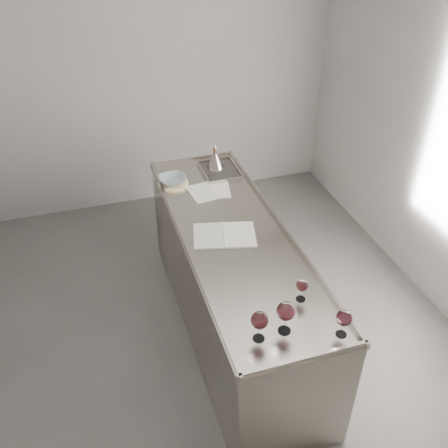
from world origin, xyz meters
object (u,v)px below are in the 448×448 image
object	(u,v)px
wine_funnel	(215,160)
wine_glass_small	(302,286)
ceramic_bowl	(173,180)
wine_glass_right	(344,319)
counter	(233,283)
wine_glass_middle	(286,312)
wine_glass_left	(260,321)
notebook	(224,235)

from	to	relation	value
wine_funnel	wine_glass_small	bearing A→B (deg)	-89.47
ceramic_bowl	wine_glass_small	bearing A→B (deg)	-74.41
ceramic_bowl	wine_funnel	distance (m)	0.46
wine_glass_right	wine_glass_small	distance (m)	0.34
counter	wine_funnel	size ratio (longest dim) A/B	10.51
wine_glass_middle	wine_funnel	xyz separation A→B (m)	(0.18, 1.96, -0.08)
counter	wine_glass_left	world-z (taller)	wine_glass_left
wine_glass_left	wine_funnel	world-z (taller)	wine_funnel
wine_glass_middle	wine_glass_small	distance (m)	0.29
counter	wine_funnel	distance (m)	1.15
notebook	wine_glass_small	bearing A→B (deg)	-58.12
counter	wine_glass_middle	size ratio (longest dim) A/B	11.44
wine_glass_middle	notebook	bearing A→B (deg)	92.96
wine_glass_right	wine_funnel	xyz separation A→B (m)	(-0.11, 2.08, -0.06)
counter	wine_glass_middle	distance (m)	1.14
wine_glass_left	wine_glass_right	distance (m)	0.47
wine_glass_left	wine_funnel	bearing A→B (deg)	80.24
counter	wine_glass_middle	bearing A→B (deg)	-91.26
counter	wine_glass_right	bearing A→B (deg)	-75.84
notebook	ceramic_bowl	size ratio (longest dim) A/B	2.28
wine_glass_middle	wine_glass_small	xyz separation A→B (m)	(0.20, 0.21, -0.04)
wine_glass_left	ceramic_bowl	world-z (taller)	wine_glass_left
notebook	wine_glass_right	bearing A→B (deg)	-58.60
counter	ceramic_bowl	bearing A→B (deg)	107.79
wine_glass_left	ceramic_bowl	xyz separation A→B (m)	(-0.08, 1.79, -0.09)
wine_glass_left	notebook	xyz separation A→B (m)	(0.11, 0.98, -0.13)
wine_glass_right	wine_funnel	distance (m)	2.09
notebook	ceramic_bowl	world-z (taller)	ceramic_bowl
wine_glass_small	wine_funnel	world-z (taller)	wine_funnel
wine_glass_small	wine_funnel	size ratio (longest dim) A/B	0.65
wine_glass_small	wine_funnel	xyz separation A→B (m)	(-0.02, 1.75, -0.04)
counter	wine_glass_left	distance (m)	1.16
wine_glass_right	notebook	xyz separation A→B (m)	(-0.34, 1.09, -0.12)
wine_glass_right	wine_glass_small	world-z (taller)	wine_glass_right
notebook	wine_glass_middle	bearing A→B (deg)	-73.19
wine_glass_small	wine_glass_left	bearing A→B (deg)	-148.46
counter	wine_glass_small	world-z (taller)	wine_glass_small
wine_glass_middle	ceramic_bowl	xyz separation A→B (m)	(-0.24, 1.78, -0.10)
counter	wine_glass_small	xyz separation A→B (m)	(0.18, -0.75, 0.57)
counter	notebook	size ratio (longest dim) A/B	4.84
wine_glass_left	notebook	world-z (taller)	wine_glass_left
counter	wine_glass_left	bearing A→B (deg)	-100.52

